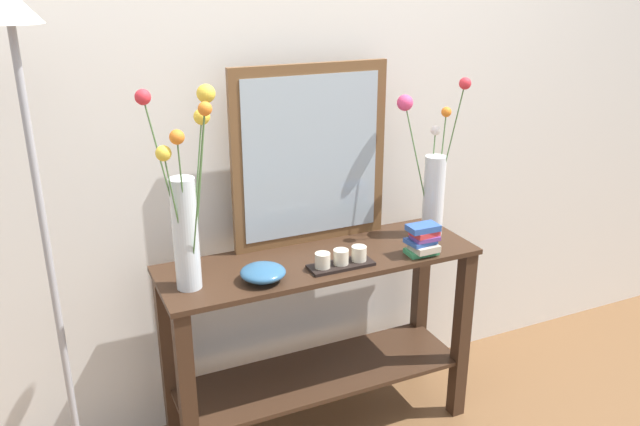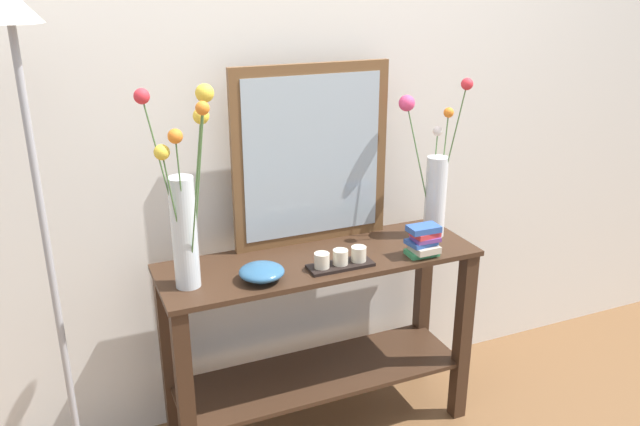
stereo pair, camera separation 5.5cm
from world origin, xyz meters
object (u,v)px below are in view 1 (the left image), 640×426
(vase_right, at_px, (433,181))
(mirror_leaning, at_px, (311,156))
(candle_tray, at_px, (341,260))
(decorative_bowl, at_px, (263,273))
(console_table, at_px, (320,325))
(tall_vase_left, at_px, (186,211))
(floor_lamp, at_px, (37,185))
(book_stack, at_px, (423,240))

(vase_right, bearing_deg, mirror_leaning, 164.08)
(candle_tray, distance_m, decorative_bowl, 0.30)
(console_table, distance_m, vase_right, 0.73)
(tall_vase_left, bearing_deg, vase_right, 4.09)
(tall_vase_left, height_order, floor_lamp, floor_lamp)
(decorative_bowl, xyz_separation_m, book_stack, (0.63, -0.04, 0.03))
(decorative_bowl, xyz_separation_m, floor_lamp, (-0.67, 0.11, 0.38))
(candle_tray, relative_size, book_stack, 2.02)
(vase_right, height_order, decorative_bowl, vase_right)
(console_table, distance_m, candle_tray, 0.34)
(mirror_leaning, relative_size, vase_right, 1.09)
(vase_right, bearing_deg, floor_lamp, -179.37)
(tall_vase_left, xyz_separation_m, vase_right, (1.01, 0.07, -0.05))
(console_table, distance_m, mirror_leaning, 0.66)
(tall_vase_left, height_order, candle_tray, tall_vase_left)
(console_table, height_order, floor_lamp, floor_lamp)
(mirror_leaning, xyz_separation_m, tall_vase_left, (-0.54, -0.21, -0.07))
(vase_right, relative_size, book_stack, 5.36)
(mirror_leaning, bearing_deg, book_stack, -41.72)
(tall_vase_left, xyz_separation_m, candle_tray, (0.54, -0.06, -0.25))
(console_table, height_order, candle_tray, candle_tray)
(mirror_leaning, bearing_deg, tall_vase_left, -158.93)
(decorative_bowl, bearing_deg, console_table, 20.03)
(vase_right, distance_m, floor_lamp, 1.45)
(tall_vase_left, height_order, vase_right, tall_vase_left)
(vase_right, xyz_separation_m, book_stack, (-0.14, -0.16, -0.17))
(book_stack, bearing_deg, console_table, 160.12)
(mirror_leaning, height_order, floor_lamp, floor_lamp)
(decorative_bowl, relative_size, book_stack, 1.33)
(book_stack, bearing_deg, vase_right, 49.17)
(console_table, bearing_deg, book_stack, -19.88)
(vase_right, bearing_deg, book_stack, -130.83)
(tall_vase_left, bearing_deg, mirror_leaning, 21.07)
(mirror_leaning, bearing_deg, console_table, -102.29)
(candle_tray, bearing_deg, console_table, 108.86)
(vase_right, distance_m, decorative_bowl, 0.81)
(tall_vase_left, distance_m, decorative_bowl, 0.35)
(mirror_leaning, xyz_separation_m, book_stack, (0.33, -0.30, -0.29))
(vase_right, bearing_deg, tall_vase_left, -175.91)
(mirror_leaning, bearing_deg, vase_right, -15.92)
(tall_vase_left, bearing_deg, floor_lamp, 172.46)
(console_table, xyz_separation_m, candle_tray, (0.04, -0.11, 0.32))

